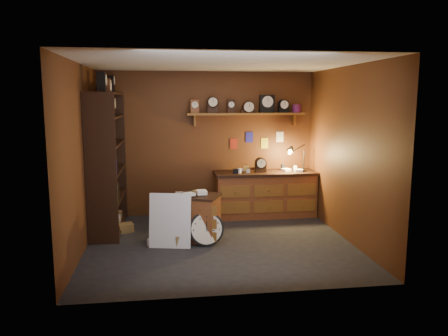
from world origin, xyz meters
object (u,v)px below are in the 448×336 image
workbench (265,191)px  low_cabinet (198,216)px  shelving_unit (105,156)px  big_round_clock (206,229)px

workbench → low_cabinet: bearing=-137.0°
shelving_unit → workbench: 2.99m
workbench → low_cabinet: (-1.36, -1.27, -0.08)m
workbench → shelving_unit: bearing=-170.1°
shelving_unit → low_cabinet: shelving_unit is taller
shelving_unit → big_round_clock: bearing=-33.6°
workbench → low_cabinet: 1.86m
low_cabinet → workbench: bearing=66.3°
big_round_clock → low_cabinet: bearing=109.8°
shelving_unit → big_round_clock: size_ratio=4.90×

